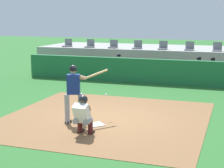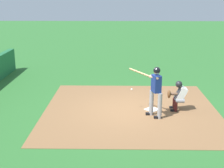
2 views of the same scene
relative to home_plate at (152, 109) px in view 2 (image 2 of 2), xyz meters
name	(u,v)px [view 2 (image 2 of 2)]	position (x,y,z in m)	size (l,w,h in m)	color
ground_plane	(131,110)	(0.00, 0.80, -0.02)	(80.00, 80.00, 0.00)	#2D6B2D
dirt_infield	(131,110)	(0.00, 0.80, -0.02)	(6.40, 6.40, 0.01)	olive
home_plate	(152,109)	(0.00, 0.00, 0.00)	(0.44, 0.44, 0.02)	white
batter_at_plate	(155,89)	(-0.68, -0.01, 1.01)	(1.03, 1.12, 1.80)	#99999E
catcher_crouched	(178,95)	(0.00, -0.94, 0.58)	(0.49, 2.08, 1.13)	gray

